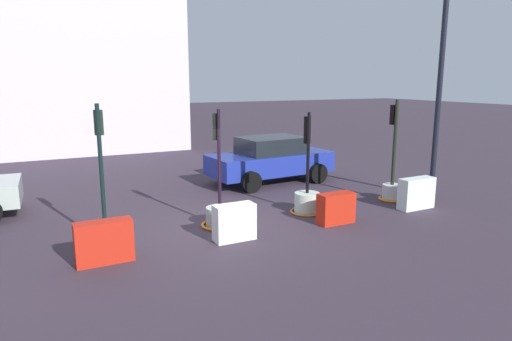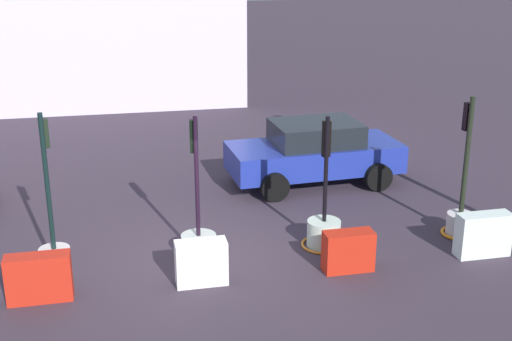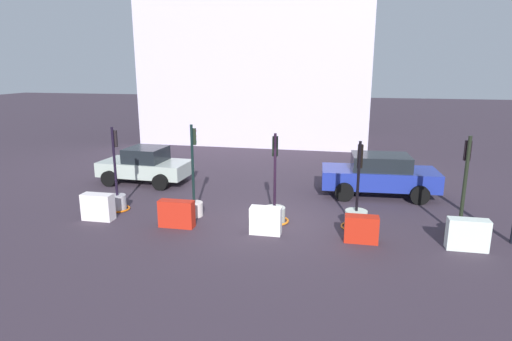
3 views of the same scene
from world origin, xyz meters
The scene contains 11 objects.
ground_plane centered at (0.00, 0.00, 0.00)m, with size 120.00×120.00×0.00m, color #372D38.
traffic_light_1 centered at (-2.76, 0.09, 0.60)m, with size 0.60×0.60×3.19m.
traffic_light_2 centered at (0.06, 0.12, 0.40)m, with size 0.98×0.98×2.99m.
traffic_light_3 centered at (2.72, 0.15, 0.41)m, with size 0.94×0.94×2.83m.
traffic_light_4 centered at (5.81, 0.10, 0.56)m, with size 0.79×0.79×3.10m.
construction_barrier_1 centered at (-2.94, -1.04, 0.44)m, with size 1.15×0.40×0.89m.
construction_barrier_2 centered at (-0.02, -0.99, 0.43)m, with size 0.97×0.43×0.86m.
construction_barrier_3 centered at (2.86, -1.02, 0.40)m, with size 0.99×0.43×0.81m.
construction_barrier_4 centered at (5.77, -0.94, 0.46)m, with size 1.12×0.41×0.91m.
car_blue_estate centered at (3.63, 4.01, 0.85)m, with size 4.62×2.51×1.66m.
street_lamp_post centered at (7.23, -0.17, 4.07)m, with size 0.36×0.36×7.06m.
Camera 1 is at (-4.06, -10.24, 3.70)m, focal length 31.73 mm.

